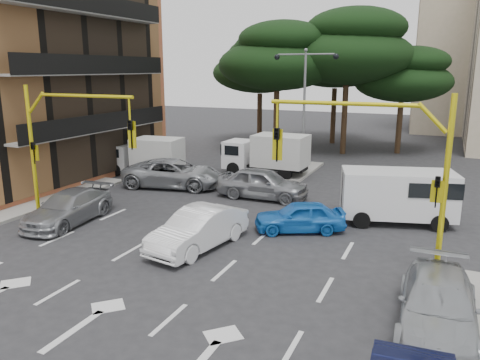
% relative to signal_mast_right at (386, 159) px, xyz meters
% --- Properties ---
extents(ground, '(120.00, 120.00, 0.00)m').
position_rel_signal_mast_right_xyz_m(ground, '(-6.80, -1.99, -3.88)').
color(ground, '#28282B').
rests_on(ground, ground).
extents(median_strip, '(1.40, 6.00, 0.15)m').
position_rel_signal_mast_right_xyz_m(median_strip, '(-6.80, 14.01, -3.81)').
color(median_strip, gray).
rests_on(median_strip, ground).
extents(pine_left_near, '(9.15, 9.15, 10.23)m').
position_rel_signal_mast_right_xyz_m(pine_left_near, '(-10.75, 19.96, 3.72)').
color(pine_left_near, '#382616').
rests_on(pine_left_near, ground).
extents(pine_center, '(9.98, 9.98, 11.16)m').
position_rel_signal_mast_right_xyz_m(pine_center, '(-5.75, 21.96, 4.41)').
color(pine_center, '#382616').
rests_on(pine_center, ground).
extents(pine_left_far, '(8.32, 8.32, 9.30)m').
position_rel_signal_mast_right_xyz_m(pine_left_far, '(-13.75, 23.96, 3.03)').
color(pine_left_far, '#382616').
rests_on(pine_left_far, ground).
extents(pine_right, '(7.49, 7.49, 8.37)m').
position_rel_signal_mast_right_xyz_m(pine_right, '(-1.75, 23.96, 2.33)').
color(pine_right, '#382616').
rests_on(pine_right, ground).
extents(pine_back, '(9.15, 9.15, 10.23)m').
position_rel_signal_mast_right_xyz_m(pine_back, '(-7.75, 26.96, 3.72)').
color(pine_back, '#382616').
rests_on(pine_back, ground).
extents(signal_mast_right, '(5.79, 0.37, 6.00)m').
position_rel_signal_mast_right_xyz_m(signal_mast_right, '(0.00, 0.00, 0.00)').
color(signal_mast_right, yellow).
rests_on(signal_mast_right, ground).
extents(signal_mast_left, '(5.79, 0.37, 6.00)m').
position_rel_signal_mast_right_xyz_m(signal_mast_left, '(-13.61, 0.00, 0.00)').
color(signal_mast_left, yellow).
rests_on(signal_mast_left, ground).
extents(street_lamp_center, '(4.16, 0.36, 7.77)m').
position_rel_signal_mast_right_xyz_m(street_lamp_center, '(-6.80, 14.01, 1.54)').
color(street_lamp_center, slate).
rests_on(street_lamp_center, median_strip).
extents(car_white_hatch, '(2.38, 4.83, 1.52)m').
position_rel_signal_mast_right_xyz_m(car_white_hatch, '(-6.60, -0.53, -3.12)').
color(car_white_hatch, white).
rests_on(car_white_hatch, ground).
extents(car_blue_compact, '(4.06, 3.00, 1.29)m').
position_rel_signal_mast_right_xyz_m(car_blue_compact, '(-3.62, 2.87, -3.24)').
color(car_blue_compact, blue).
rests_on(car_blue_compact, ground).
extents(car_silver_wagon, '(2.39, 4.96, 1.39)m').
position_rel_signal_mast_right_xyz_m(car_silver_wagon, '(-13.33, -0.22, -3.19)').
color(car_silver_wagon, gray).
rests_on(car_silver_wagon, ground).
extents(car_silver_cross_a, '(6.19, 3.77, 1.60)m').
position_rel_signal_mast_right_xyz_m(car_silver_cross_a, '(-12.49, 7.22, -3.08)').
color(car_silver_cross_a, '#989B9F').
rests_on(car_silver_cross_a, ground).
extents(car_silver_cross_b, '(4.83, 2.00, 1.64)m').
position_rel_signal_mast_right_xyz_m(car_silver_cross_b, '(-6.90, 7.01, -3.06)').
color(car_silver_cross_b, gray).
rests_on(car_silver_cross_b, ground).
extents(car_silver_parked, '(2.14, 4.90, 1.40)m').
position_rel_signal_mast_right_xyz_m(car_silver_parked, '(1.90, -3.06, -3.18)').
color(car_silver_parked, '#9DA1A5').
rests_on(car_silver_parked, ground).
extents(van_white, '(5.19, 3.36, 2.39)m').
position_rel_signal_mast_right_xyz_m(van_white, '(-0.03, 5.71, -2.69)').
color(van_white, white).
rests_on(van_white, ground).
extents(box_truck_a, '(5.12, 2.60, 2.42)m').
position_rel_signal_mast_right_xyz_m(box_truck_a, '(-15.80, 9.17, -2.67)').
color(box_truck_a, silver).
rests_on(box_truck_a, ground).
extents(box_truck_b, '(5.47, 2.41, 2.67)m').
position_rel_signal_mast_right_xyz_m(box_truck_b, '(-8.68, 12.20, -2.55)').
color(box_truck_b, white).
rests_on(box_truck_b, ground).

